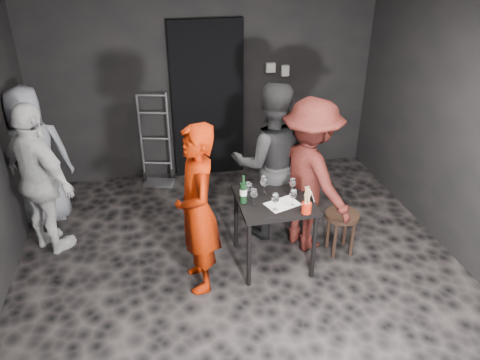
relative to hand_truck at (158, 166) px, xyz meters
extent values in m
cube|color=black|center=(0.73, -2.29, -0.22)|extent=(4.50, 5.00, 0.02)
cube|color=black|center=(0.73, 0.21, 1.13)|extent=(4.50, 0.04, 2.70)
cube|color=black|center=(0.73, 0.15, 0.83)|extent=(0.95, 0.10, 2.10)
cube|color=#B7B7B2|center=(1.58, 0.16, 1.23)|extent=(0.12, 0.06, 0.12)
cube|color=#B7B7B2|center=(1.78, 0.16, 1.18)|extent=(0.10, 0.06, 0.14)
cylinder|color=#B2B2B7|center=(-0.18, 0.04, 0.39)|extent=(0.03, 0.03, 1.23)
cylinder|color=#B2B2B7|center=(0.18, 0.04, 0.39)|extent=(0.03, 0.03, 1.23)
cube|color=#B2B2B7|center=(0.00, -0.08, -0.21)|extent=(0.41, 0.22, 0.03)
cylinder|color=black|center=(-0.18, 0.07, -0.14)|extent=(0.04, 0.16, 0.16)
cylinder|color=black|center=(0.18, 0.07, -0.14)|extent=(0.04, 0.16, 0.16)
cube|color=black|center=(1.08, -2.01, 0.51)|extent=(0.72, 0.72, 0.04)
cylinder|color=black|center=(0.76, -2.33, 0.13)|extent=(0.04, 0.04, 0.71)
cylinder|color=black|center=(1.40, -2.33, 0.13)|extent=(0.04, 0.04, 0.71)
cylinder|color=black|center=(0.76, -1.69, 0.13)|extent=(0.04, 0.04, 0.71)
cylinder|color=black|center=(1.40, -1.69, 0.13)|extent=(0.04, 0.04, 0.71)
cylinder|color=#37251A|center=(1.82, -1.99, 0.23)|extent=(0.36, 0.36, 0.04)
cylinder|color=#37251A|center=(1.92, -1.89, -0.02)|extent=(0.04, 0.04, 0.41)
cylinder|color=#37251A|center=(1.73, -1.89, -0.02)|extent=(0.04, 0.04, 0.41)
cylinder|color=#37251A|center=(1.73, -2.08, -0.02)|extent=(0.04, 0.04, 0.41)
cylinder|color=#37251A|center=(1.92, -2.08, -0.02)|extent=(0.04, 0.04, 0.41)
imported|color=#A01D01|center=(0.31, -2.20, 0.68)|extent=(0.49, 0.69, 1.81)
imported|color=black|center=(1.18, -1.46, 0.78)|extent=(1.02, 0.62, 2.01)
imported|color=#4B1813|center=(1.52, -1.77, 0.69)|extent=(0.98, 1.29, 1.82)
imported|color=silver|center=(-1.18, -1.33, 0.67)|extent=(1.10, 1.09, 1.79)
imported|color=gray|center=(-1.35, -0.70, 0.65)|extent=(0.91, 0.58, 1.75)
cube|color=white|center=(1.13, -2.13, 0.53)|extent=(0.36, 0.30, 0.00)
cylinder|color=black|center=(0.77, -2.02, 0.63)|extent=(0.07, 0.07, 0.20)
cylinder|color=black|center=(0.77, -2.02, 0.77)|extent=(0.03, 0.03, 0.08)
cylinder|color=white|center=(0.77, -2.02, 0.64)|extent=(0.07, 0.07, 0.06)
cylinder|color=red|center=(1.30, -2.32, 0.58)|extent=(0.09, 0.09, 0.10)
camera|label=1|loc=(-0.01, -5.79, 2.82)|focal=35.00mm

